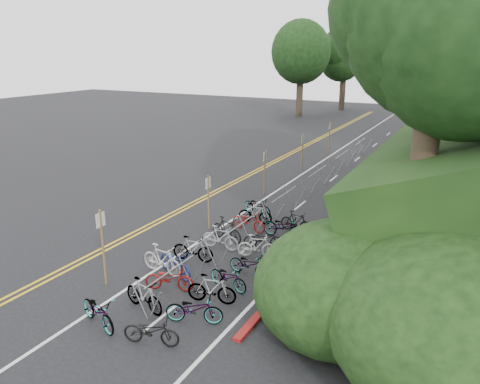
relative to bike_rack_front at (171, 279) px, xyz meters
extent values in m
plane|color=black|center=(-2.81, 1.01, -0.78)|extent=(120.00, 120.00, 0.00)
cube|color=gold|center=(-4.96, 11.01, -0.77)|extent=(0.12, 80.00, 0.01)
cube|color=gold|center=(-4.66, 11.01, -0.77)|extent=(0.12, 80.00, 0.01)
cube|color=silver|center=(-1.81, 11.01, -0.77)|extent=(0.12, 80.00, 0.01)
cube|color=silver|center=(2.39, 11.01, -0.77)|extent=(0.12, 80.00, 0.01)
cube|color=silver|center=(0.29, -0.99, -0.77)|extent=(0.10, 1.60, 0.01)
cube|color=silver|center=(0.29, 5.01, -0.77)|extent=(0.10, 1.60, 0.01)
cube|color=silver|center=(0.29, 11.01, -0.77)|extent=(0.10, 1.60, 0.01)
cube|color=silver|center=(0.29, 17.01, -0.77)|extent=(0.10, 1.60, 0.01)
cube|color=silver|center=(0.29, 23.01, -0.77)|extent=(0.10, 1.60, 0.01)
cube|color=silver|center=(0.29, 29.01, -0.77)|extent=(0.10, 1.60, 0.01)
cube|color=silver|center=(0.29, 35.01, -0.77)|extent=(0.10, 1.60, 0.01)
cube|color=maroon|center=(2.89, 13.01, -0.73)|extent=(0.25, 28.00, 0.10)
cube|color=#382819|center=(3.59, 23.01, -0.70)|extent=(1.40, 44.00, 0.16)
ellipsoid|color=#284C19|center=(4.39, 4.01, 0.26)|extent=(2.00, 2.80, 1.60)
ellipsoid|color=#284C19|center=(5.19, 9.01, 0.77)|extent=(2.60, 3.64, 2.08)
ellipsoid|color=#284C19|center=(6.39, 15.01, 1.21)|extent=(2.20, 3.08, 1.76)
ellipsoid|color=#284C19|center=(4.99, 21.01, 0.78)|extent=(3.00, 4.20, 2.40)
ellipsoid|color=#284C19|center=(5.69, 27.01, 0.95)|extent=(2.40, 3.36, 1.92)
ellipsoid|color=#284C19|center=(6.99, 31.01, 1.63)|extent=(2.80, 3.92, 2.24)
ellipsoid|color=#284C19|center=(4.19, 7.01, 0.12)|extent=(1.80, 2.52, 1.44)
ellipsoid|color=#284C19|center=(7.19, 19.01, 1.82)|extent=(3.20, 4.48, 2.56)
ellipsoid|color=black|center=(5.19, 1.51, 0.43)|extent=(5.28, 6.16, 3.52)
ellipsoid|color=black|center=(8.19, 0.51, 0.65)|extent=(6.24, 7.28, 4.16)
cylinder|color=#2D2319|center=(6.69, 4.01, 3.13)|extent=(0.79, 0.79, 5.42)
ellipsoid|color=black|center=(6.69, 4.01, 8.06)|extent=(7.41, 7.41, 7.04)
cylinder|color=#2D2319|center=(-11.81, 43.01, 1.93)|extent=(0.79, 0.79, 5.42)
ellipsoid|color=black|center=(-11.81, 43.01, 6.86)|extent=(7.41, 7.41, 7.04)
cylinder|color=#2D2319|center=(-8.81, 51.01, 1.72)|extent=(0.77, 0.77, 5.00)
ellipsoid|color=black|center=(-8.81, 51.01, 6.17)|extent=(6.48, 6.48, 6.16)
cylinder|color=gray|center=(0.00, 0.00, 0.28)|extent=(0.05, 2.60, 0.05)
cylinder|color=gray|center=(-0.28, -1.20, -0.25)|extent=(0.54, 0.04, 1.05)
cylinder|color=gray|center=(0.28, -1.20, -0.25)|extent=(0.54, 0.04, 1.05)
cylinder|color=gray|center=(-0.28, 1.20, -0.25)|extent=(0.54, 0.04, 1.05)
cylinder|color=gray|center=(0.28, 1.20, -0.25)|extent=(0.54, 0.04, 1.05)
cylinder|color=gray|center=(0.19, 4.01, 0.37)|extent=(0.05, 3.00, 0.05)
cylinder|color=gray|center=(-0.09, 2.61, -0.20)|extent=(0.58, 0.04, 1.13)
cylinder|color=gray|center=(0.47, 2.61, -0.20)|extent=(0.58, 0.04, 1.13)
cylinder|color=gray|center=(-0.09, 5.41, -0.20)|extent=(0.58, 0.04, 1.13)
cylinder|color=gray|center=(0.47, 5.41, -0.20)|extent=(0.58, 0.04, 1.13)
cylinder|color=gray|center=(0.19, 9.01, 0.37)|extent=(0.05, 3.00, 0.05)
cylinder|color=gray|center=(-0.09, 7.61, -0.20)|extent=(0.58, 0.04, 1.13)
cylinder|color=gray|center=(0.47, 7.61, -0.20)|extent=(0.58, 0.04, 1.13)
cylinder|color=gray|center=(-0.09, 10.41, -0.20)|extent=(0.58, 0.04, 1.13)
cylinder|color=gray|center=(0.47, 10.41, -0.20)|extent=(0.58, 0.04, 1.13)
cylinder|color=gray|center=(0.19, 14.01, 0.37)|extent=(0.05, 3.00, 0.05)
cylinder|color=gray|center=(-0.09, 12.61, -0.20)|extent=(0.58, 0.04, 1.13)
cylinder|color=gray|center=(0.47, 12.61, -0.20)|extent=(0.58, 0.04, 1.13)
cylinder|color=gray|center=(-0.09, 15.41, -0.20)|extent=(0.58, 0.04, 1.13)
cylinder|color=gray|center=(0.47, 15.41, -0.20)|extent=(0.58, 0.04, 1.13)
cylinder|color=gray|center=(0.19, 19.01, 0.37)|extent=(0.05, 3.00, 0.05)
cylinder|color=gray|center=(-0.09, 17.61, -0.20)|extent=(0.58, 0.04, 1.13)
cylinder|color=gray|center=(0.47, 17.61, -0.20)|extent=(0.58, 0.04, 1.13)
cylinder|color=gray|center=(-0.09, 20.41, -0.20)|extent=(0.58, 0.04, 1.13)
cylinder|color=gray|center=(0.47, 20.41, -0.20)|extent=(0.58, 0.04, 1.13)
cylinder|color=gray|center=(0.19, 24.01, 0.37)|extent=(0.05, 3.00, 0.05)
cylinder|color=gray|center=(-0.09, 22.61, -0.20)|extent=(0.58, 0.04, 1.13)
cylinder|color=gray|center=(0.47, 22.61, -0.20)|extent=(0.58, 0.04, 1.13)
cylinder|color=gray|center=(-0.09, 25.41, -0.20)|extent=(0.58, 0.04, 1.13)
cylinder|color=gray|center=(0.47, 25.41, -0.20)|extent=(0.58, 0.04, 1.13)
cylinder|color=brown|center=(-2.66, -0.11, 0.58)|extent=(0.08, 0.08, 2.72)
cube|color=silver|center=(-2.66, -0.11, 1.59)|extent=(0.02, 0.40, 0.50)
cylinder|color=brown|center=(-2.21, 6.01, 0.47)|extent=(0.08, 0.08, 2.50)
cube|color=silver|center=(-2.21, 6.01, 1.37)|extent=(0.02, 0.40, 0.50)
cylinder|color=brown|center=(-2.21, 12.01, 0.47)|extent=(0.08, 0.08, 2.50)
cube|color=silver|center=(-2.21, 12.01, 1.37)|extent=(0.02, 0.40, 0.50)
cylinder|color=brown|center=(-2.21, 18.01, 0.47)|extent=(0.08, 0.08, 2.50)
cube|color=silver|center=(-2.21, 18.01, 1.37)|extent=(0.02, 0.40, 0.50)
cylinder|color=brown|center=(-2.21, 24.01, 0.47)|extent=(0.08, 0.08, 2.50)
cube|color=silver|center=(-2.21, 24.01, 1.37)|extent=(0.02, 0.40, 0.50)
imported|color=beige|center=(-1.43, 1.45, -0.23)|extent=(0.74, 1.87, 1.09)
imported|color=slate|center=(-1.06, -2.13, -0.30)|extent=(1.22, 1.93, 0.96)
imported|color=black|center=(0.87, -2.14, -0.35)|extent=(0.97, 1.71, 0.85)
imported|color=slate|center=(-0.44, -0.82, -0.26)|extent=(0.86, 1.78, 1.03)
imported|color=slate|center=(1.33, -0.70, -0.32)|extent=(1.15, 1.83, 0.91)
imported|color=maroon|center=(-0.47, 0.57, -0.34)|extent=(1.11, 1.78, 0.88)
imported|color=slate|center=(1.20, 0.52, -0.29)|extent=(0.81, 1.69, 0.98)
imported|color=navy|center=(-0.92, 1.57, -0.29)|extent=(1.28, 1.97, 0.98)
imported|color=slate|center=(1.22, 1.59, -0.36)|extent=(0.89, 1.67, 0.83)
imported|color=slate|center=(-1.02, 2.84, -0.28)|extent=(0.74, 1.72, 1.00)
imported|color=slate|center=(1.42, 2.78, -0.35)|extent=(0.71, 1.66, 0.85)
imported|color=#9E9EA3|center=(-0.65, 4.30, -0.29)|extent=(0.49, 1.64, 0.98)
imported|color=beige|center=(1.01, 4.29, -0.31)|extent=(0.91, 1.61, 0.93)
imported|color=black|center=(-0.82, 5.14, -0.25)|extent=(1.01, 1.82, 1.05)
imported|color=black|center=(0.88, 5.17, -0.35)|extent=(1.11, 1.72, 0.85)
imported|color=maroon|center=(-0.52, 6.64, -0.33)|extent=(0.80, 1.77, 0.90)
imported|color=slate|center=(1.15, 6.61, -0.29)|extent=(0.70, 1.89, 0.98)
imported|color=slate|center=(-0.65, 7.58, -0.30)|extent=(0.72, 1.66, 0.96)
imported|color=black|center=(1.40, 7.49, -0.31)|extent=(0.70, 1.62, 0.94)
imported|color=slate|center=(-1.04, 8.63, -0.31)|extent=(1.19, 1.89, 0.94)
camera|label=1|loc=(8.13, -10.85, 7.01)|focal=35.00mm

